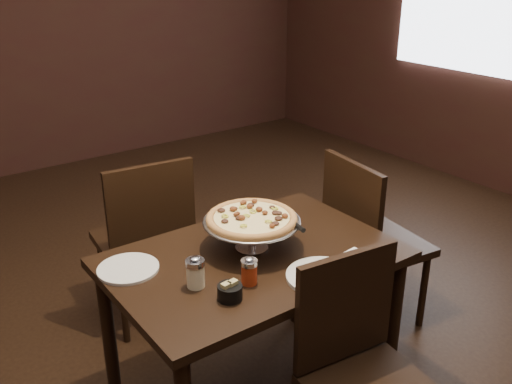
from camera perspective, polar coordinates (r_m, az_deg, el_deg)
room at (r=1.92m, az=1.45°, el=11.51°), size 6.04×7.04×2.84m
dining_table at (r=2.28m, az=-0.26°, el=-8.31°), size 1.12×0.75×0.69m
pizza_stand at (r=2.22m, az=-0.44°, el=-2.71°), size 0.39×0.39×0.16m
parmesan_shaker at (r=2.02m, az=-6.07°, el=-8.01°), size 0.07×0.07×0.12m
pepper_flake_shaker at (r=2.03m, az=-0.69°, el=-7.92°), size 0.06×0.06×0.11m
packet_caddy at (r=1.96m, az=-2.63°, el=-9.92°), size 0.09×0.09×0.07m
napkin_stack at (r=2.20m, az=10.15°, el=-6.92°), size 0.17×0.17×0.02m
plate_left at (r=2.18m, az=-12.66°, el=-7.49°), size 0.23×0.23×0.01m
plate_near at (r=2.09m, az=6.80°, el=-8.40°), size 0.28×0.28×0.01m
serving_spatula at (r=2.18m, az=3.96°, el=-3.31°), size 0.13×0.13×0.02m
chair_far at (r=2.86m, az=-10.97°, el=-4.36°), size 0.47×0.47×0.90m
chair_near at (r=2.07m, az=10.59°, el=-16.89°), size 0.45×0.45×0.86m
chair_side at (r=2.85m, az=11.16°, el=-4.42°), size 0.48×0.48×0.90m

